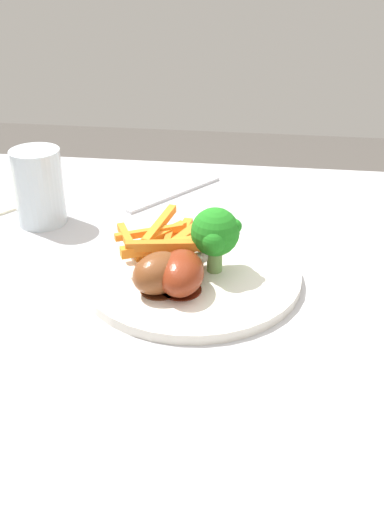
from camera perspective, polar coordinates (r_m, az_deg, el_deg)
dining_table at (r=0.74m, az=4.82°, el=-10.64°), size 1.16×0.86×0.75m
dinner_plate at (r=0.71m, az=0.00°, el=-1.83°), size 0.26×0.26×0.01m
broccoli_floret_front at (r=0.69m, az=2.27°, el=2.20°), size 0.06×0.07×0.08m
carrot_fries_pile at (r=0.73m, az=-2.31°, el=1.52°), size 0.13×0.13×0.04m
chicken_drumstick_near at (r=0.67m, az=-0.99°, el=-1.43°), size 0.05×0.13×0.05m
chicken_drumstick_far at (r=0.66m, az=-2.86°, el=-1.52°), size 0.09×0.10×0.05m
fork at (r=0.94m, az=-1.60°, el=5.92°), size 0.12×0.16×0.00m
water_glass at (r=0.86m, az=-14.37°, el=6.36°), size 0.07×0.07×0.11m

